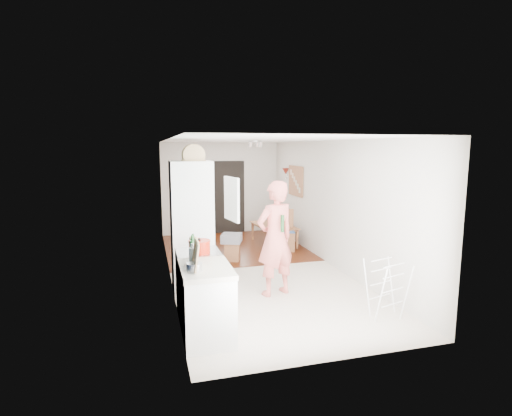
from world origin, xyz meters
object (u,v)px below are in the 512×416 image
drying_rack (386,289)px  stool (232,252)px  dining_chair (285,231)px  person (275,228)px  dining_table (275,236)px

drying_rack → stool: bearing=97.6°
stool → dining_chair: bearing=20.0°
person → stool: size_ratio=5.57×
person → dining_table: size_ratio=1.84×
person → dining_table: (1.04, 3.19, -0.88)m
stool → drying_rack: 3.66m
person → stool: 2.27m
dining_chair → stool: 1.47m
dining_chair → drying_rack: 3.84m
stool → drying_rack: bearing=-66.0°
dining_chair → drying_rack: dining_chair is taller
person → stool: bearing=-100.3°
dining_chair → drying_rack: (0.13, -3.83, -0.06)m
dining_chair → drying_rack: size_ratio=1.16×
dining_chair → stool: (-1.35, -0.49, -0.28)m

